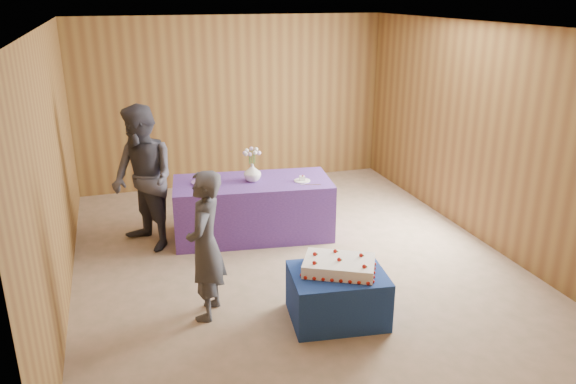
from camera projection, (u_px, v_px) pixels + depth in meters
name	position (u px, v px, depth m)	size (l,w,h in m)	color
ground	(290.00, 257.00, 6.80)	(6.00, 6.00, 0.00)	#A1836F
room_shell	(291.00, 110.00, 6.19)	(5.04, 6.04, 2.72)	brown
cake_table	(337.00, 295.00, 5.45)	(0.90, 0.70, 0.50)	navy
serving_table	(253.00, 208.00, 7.29)	(2.00, 0.90, 0.75)	#5F3797
sheet_cake	(339.00, 265.00, 5.37)	(0.83, 0.74, 0.16)	white
vase	(252.00, 172.00, 7.13)	(0.22, 0.22, 0.23)	silver
flower_spray	(252.00, 152.00, 7.04)	(0.23, 0.23, 0.18)	#366127
platter	(204.00, 182.00, 7.08)	(0.32, 0.32, 0.02)	#7751A2
plate	(302.00, 181.00, 7.16)	(0.21, 0.21, 0.01)	silver
cake_slice	(302.00, 178.00, 7.15)	(0.07, 0.07, 0.08)	white
knife	(311.00, 185.00, 7.03)	(0.26, 0.02, 0.00)	silver
guest_left	(205.00, 246.00, 5.35)	(0.55, 0.36, 1.50)	#383942
guest_right	(143.00, 179.00, 6.78)	(0.87, 0.68, 1.79)	#34343E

